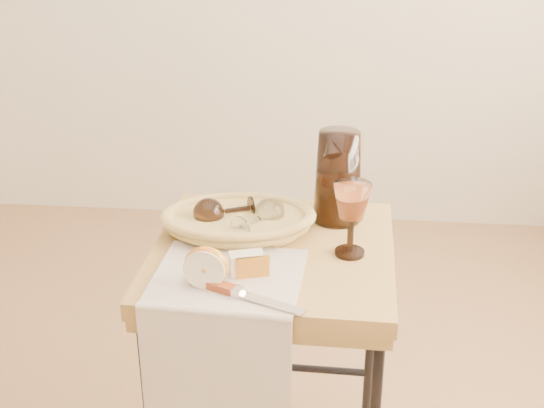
# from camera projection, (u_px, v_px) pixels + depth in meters

# --- Properties ---
(side_table) EXTENTS (0.56, 0.56, 0.70)m
(side_table) POSITION_uv_depth(u_px,v_px,m) (273.00, 372.00, 1.83)
(side_table) COLOR brown
(side_table) RESTS_ON floor
(tea_towel) EXTENTS (0.33, 0.30, 0.01)m
(tea_towel) POSITION_uv_depth(u_px,v_px,m) (228.00, 277.00, 1.56)
(tea_towel) COLOR silver
(tea_towel) RESTS_ON side_table
(bread_basket) EXTENTS (0.35, 0.26, 0.05)m
(bread_basket) POSITION_uv_depth(u_px,v_px,m) (238.00, 223.00, 1.75)
(bread_basket) COLOR olive
(bread_basket) RESTS_ON side_table
(goblet_lying_a) EXTENTS (0.14, 0.12, 0.08)m
(goblet_lying_a) POSITION_uv_depth(u_px,v_px,m) (227.00, 211.00, 1.75)
(goblet_lying_a) COLOR #341F16
(goblet_lying_a) RESTS_ON bread_basket
(goblet_lying_b) EXTENTS (0.13, 0.14, 0.07)m
(goblet_lying_b) POSITION_uv_depth(u_px,v_px,m) (257.00, 219.00, 1.72)
(goblet_lying_b) COLOR white
(goblet_lying_b) RESTS_ON bread_basket
(pitcher) EXTENTS (0.24, 0.28, 0.27)m
(pitcher) POSITION_uv_depth(u_px,v_px,m) (338.00, 177.00, 1.78)
(pitcher) COLOR black
(pitcher) RESTS_ON side_table
(wine_goblet) EXTENTS (0.09, 0.09, 0.17)m
(wine_goblet) POSITION_uv_depth(u_px,v_px,m) (351.00, 219.00, 1.62)
(wine_goblet) COLOR white
(wine_goblet) RESTS_ON side_table
(apple_half) EXTENTS (0.10, 0.05, 0.09)m
(apple_half) POSITION_uv_depth(u_px,v_px,m) (206.00, 265.00, 1.51)
(apple_half) COLOR red
(apple_half) RESTS_ON tea_towel
(apple_wedge) EXTENTS (0.08, 0.06, 0.05)m
(apple_wedge) POSITION_uv_depth(u_px,v_px,m) (247.00, 264.00, 1.56)
(apple_wedge) COLOR beige
(apple_wedge) RESTS_ON tea_towel
(table_knife) EXTENTS (0.24, 0.12, 0.02)m
(table_knife) POSITION_uv_depth(u_px,v_px,m) (242.00, 292.00, 1.48)
(table_knife) COLOR silver
(table_knife) RESTS_ON tea_towel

